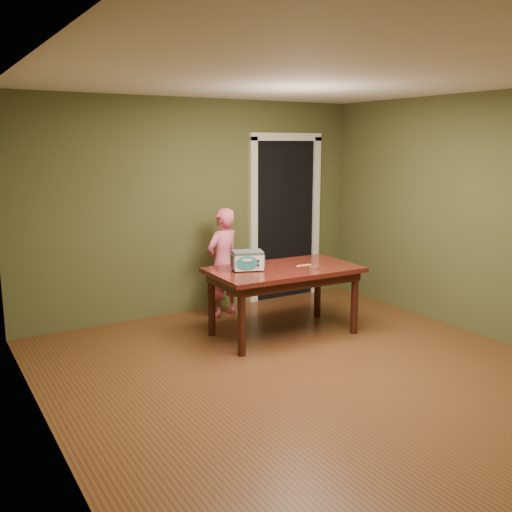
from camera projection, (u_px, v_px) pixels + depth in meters
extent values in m
plane|color=brown|center=(317.00, 378.00, 5.10)|extent=(5.00, 5.00, 0.00)
cube|color=#4B512B|center=(196.00, 207.00, 6.95)|extent=(4.50, 0.02, 2.60)
cube|color=#4B512B|center=(45.00, 262.00, 3.71)|extent=(0.02, 5.00, 2.60)
cube|color=#4B512B|center=(492.00, 217.00, 5.99)|extent=(0.02, 5.00, 2.60)
cube|color=white|center=(324.00, 76.00, 4.60)|extent=(4.50, 5.00, 0.02)
cube|color=black|center=(272.00, 218.00, 7.91)|extent=(0.90, 0.60, 2.10)
cube|color=black|center=(285.00, 220.00, 7.65)|extent=(0.90, 0.02, 2.10)
cube|color=white|center=(253.00, 223.00, 7.38)|extent=(0.10, 0.06, 2.20)
cube|color=white|center=(315.00, 218.00, 7.89)|extent=(0.10, 0.06, 2.20)
cube|color=white|center=(286.00, 137.00, 7.42)|extent=(1.10, 0.06, 0.10)
cube|color=#3E140E|center=(284.00, 270.00, 6.14)|extent=(1.63, 0.95, 0.05)
cube|color=black|center=(284.00, 277.00, 6.15)|extent=(1.50, 0.83, 0.10)
cylinder|color=black|center=(242.00, 322.00, 5.58)|extent=(0.08, 0.08, 0.70)
cylinder|color=black|center=(212.00, 304.00, 6.18)|extent=(0.08, 0.08, 0.70)
cylinder|color=black|center=(354.00, 303.00, 6.25)|extent=(0.08, 0.08, 0.70)
cylinder|color=black|center=(318.00, 289.00, 6.85)|extent=(0.08, 0.08, 0.70)
cylinder|color=#4C4F54|center=(237.00, 272.00, 5.91)|extent=(0.02, 0.02, 0.01)
cylinder|color=#4C4F54|center=(234.00, 268.00, 6.07)|extent=(0.02, 0.02, 0.01)
cylinder|color=#4C4F54|center=(261.00, 271.00, 5.96)|extent=(0.02, 0.02, 0.01)
cylinder|color=#4C4F54|center=(258.00, 267.00, 6.12)|extent=(0.02, 0.02, 0.01)
cube|color=white|center=(248.00, 261.00, 6.00)|extent=(0.36, 0.31, 0.17)
cube|color=#4C4F54|center=(248.00, 252.00, 5.98)|extent=(0.37, 0.31, 0.03)
cube|color=#4C4F54|center=(233.00, 261.00, 5.97)|extent=(0.08, 0.19, 0.13)
cube|color=#4C4F54|center=(262.00, 260.00, 6.03)|extent=(0.08, 0.19, 0.13)
ellipsoid|color=teal|center=(247.00, 263.00, 5.88)|extent=(0.22, 0.08, 0.15)
cylinder|color=black|center=(258.00, 261.00, 5.90)|extent=(0.02, 0.02, 0.02)
cylinder|color=black|center=(258.00, 265.00, 5.91)|extent=(0.02, 0.02, 0.02)
cylinder|color=silver|center=(314.00, 268.00, 6.09)|extent=(0.10, 0.10, 0.02)
cylinder|color=#4E2D1A|center=(314.00, 267.00, 6.09)|extent=(0.09, 0.09, 0.01)
cube|color=#FFE06E|center=(304.00, 265.00, 6.24)|extent=(0.18, 0.03, 0.01)
imported|color=#ED6184|center=(223.00, 263.00, 6.84)|extent=(0.55, 0.44, 1.32)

